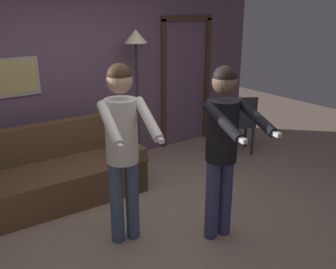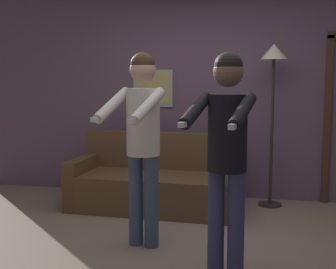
% 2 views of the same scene
% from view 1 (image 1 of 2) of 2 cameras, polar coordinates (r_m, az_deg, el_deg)
% --- Properties ---
extents(ground_plane, '(12.00, 12.00, 0.00)m').
position_cam_1_polar(ground_plane, '(4.03, -1.86, -14.53)').
color(ground_plane, gray).
extents(back_wall_assembly, '(6.40, 0.10, 2.60)m').
position_cam_1_polar(back_wall_assembly, '(5.28, -14.25, 8.34)').
color(back_wall_assembly, '#6E526A').
rests_on(back_wall_assembly, ground_plane).
extents(couch, '(1.92, 0.89, 0.87)m').
position_cam_1_polar(couch, '(4.74, -16.09, -6.10)').
color(couch, brown).
rests_on(couch, ground_plane).
extents(torchiere_lamp, '(0.32, 0.32, 1.93)m').
position_cam_1_polar(torchiere_lamp, '(5.28, -4.87, 12.06)').
color(torchiere_lamp, '#332D28').
rests_on(torchiere_lamp, ground_plane).
extents(person_standing_left, '(0.53, 0.74, 1.76)m').
position_cam_1_polar(person_standing_left, '(3.45, -6.95, -0.64)').
color(person_standing_left, '#3F526C').
rests_on(person_standing_left, ground_plane).
extents(person_standing_right, '(0.51, 0.74, 1.74)m').
position_cam_1_polar(person_standing_right, '(3.53, 8.39, -0.59)').
color(person_standing_right, '#393D67').
rests_on(person_standing_right, ground_plane).
extents(dining_chair_distant, '(0.57, 0.57, 0.93)m').
position_cam_1_polar(dining_chair_distant, '(5.91, 11.00, 1.97)').
color(dining_chair_distant, '#2D2D33').
rests_on(dining_chair_distant, ground_plane).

